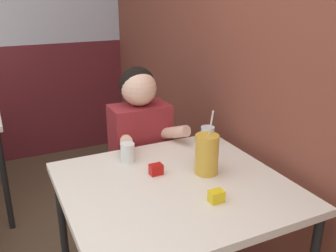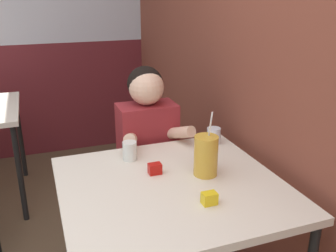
{
  "view_description": "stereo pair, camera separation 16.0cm",
  "coord_description": "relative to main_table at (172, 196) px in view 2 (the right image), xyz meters",
  "views": [
    {
      "loc": [
        -0.0,
        -1.04,
        1.58
      ],
      "look_at": [
        0.72,
        0.46,
        0.97
      ],
      "focal_mm": 40.0,
      "sensor_mm": 36.0,
      "label": 1
    },
    {
      "loc": [
        0.14,
        -1.1,
        1.58
      ],
      "look_at": [
        0.72,
        0.46,
        0.97
      ],
      "focal_mm": 40.0,
      "sensor_mm": 36.0,
      "label": 2
    }
  ],
  "objects": [
    {
      "name": "condiment_mustard",
      "position": [
        0.08,
        -0.21,
        0.09
      ],
      "size": [
        0.06,
        0.04,
        0.05
      ],
      "color": "yellow",
      "rests_on": "main_table"
    },
    {
      "name": "brick_wall_right",
      "position": [
        0.58,
        1.04,
        0.65
      ],
      "size": [
        0.08,
        4.63,
        2.7
      ],
      "color": "brown",
      "rests_on": "ground_plane"
    },
    {
      "name": "glass_near_pitcher",
      "position": [
        0.39,
        0.36,
        0.11
      ],
      "size": [
        0.08,
        0.08,
        0.09
      ],
      "color": "silver",
      "rests_on": "main_table"
    },
    {
      "name": "glass_center",
      "position": [
        -0.11,
        0.31,
        0.11
      ],
      "size": [
        0.07,
        0.07,
        0.1
      ],
      "color": "silver",
      "rests_on": "main_table"
    },
    {
      "name": "main_table",
      "position": [
        0.0,
        0.0,
        0.0
      ],
      "size": [
        0.97,
        0.92,
        0.76
      ],
      "color": "beige",
      "rests_on": "ground_plane"
    },
    {
      "name": "cocktail_pitcher",
      "position": [
        0.18,
        0.03,
        0.16
      ],
      "size": [
        0.11,
        0.11,
        0.31
      ],
      "color": "gold",
      "rests_on": "main_table"
    },
    {
      "name": "condiment_ketchup",
      "position": [
        -0.04,
        0.12,
        0.09
      ],
      "size": [
        0.06,
        0.04,
        0.05
      ],
      "color": "#B7140F",
      "rests_on": "main_table"
    },
    {
      "name": "person_seated",
      "position": [
        0.07,
        0.6,
        -0.08
      ],
      "size": [
        0.42,
        0.4,
        1.17
      ],
      "color": "maroon",
      "rests_on": "ground_plane"
    },
    {
      "name": "back_wall",
      "position": [
        -0.68,
        2.38,
        0.66
      ],
      "size": [
        5.44,
        0.09,
        2.7
      ],
      "color": "silver",
      "rests_on": "ground_plane"
    }
  ]
}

